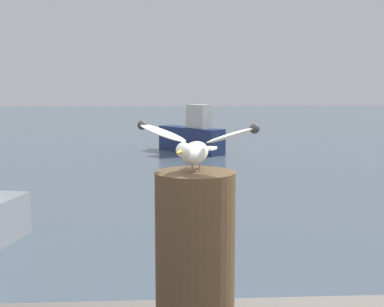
% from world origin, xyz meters
% --- Properties ---
extents(mooring_post, '(0.36, 0.36, 0.78)m').
position_xyz_m(mooring_post, '(-0.63, -0.46, 1.63)').
color(mooring_post, '#4C3823').
rests_on(mooring_post, harbor_quay).
extents(seagull, '(0.55, 0.37, 0.22)m').
position_xyz_m(seagull, '(-0.63, -0.46, 2.14)').
color(seagull, tan).
rests_on(seagull, mooring_post).
extents(boat_navy, '(2.57, 3.05, 1.74)m').
position_xyz_m(boat_navy, '(0.19, 16.29, 0.59)').
color(boat_navy, navy).
rests_on(boat_navy, ground_plane).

